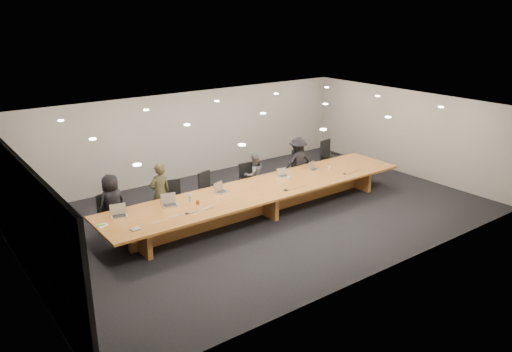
{
  "coord_description": "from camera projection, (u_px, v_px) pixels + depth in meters",
  "views": [
    {
      "loc": [
        -7.63,
        -9.97,
        5.32
      ],
      "look_at": [
        0.0,
        0.3,
        1.0
      ],
      "focal_mm": 35.0,
      "sensor_mm": 36.0,
      "label": 1
    }
  ],
  "objects": [
    {
      "name": "mic_right",
      "position": [
        345.0,
        173.0,
        14.46
      ],
      "size": [
        0.11,
        0.11,
        0.03
      ],
      "primitive_type": "cone",
      "rotation": [
        0.0,
        0.0,
        -0.03
      ],
      "color": "black",
      "rests_on": "conference_table"
    },
    {
      "name": "chair_mid_left",
      "position": [
        210.0,
        190.0,
        13.85
      ],
      "size": [
        0.65,
        0.65,
        1.04
      ],
      "primitive_type": null,
      "rotation": [
        0.0,
        0.0,
        0.27
      ],
      "color": "black",
      "rests_on": "ground"
    },
    {
      "name": "chair_left",
      "position": [
        175.0,
        199.0,
        13.2
      ],
      "size": [
        0.64,
        0.64,
        1.02
      ],
      "primitive_type": null,
      "rotation": [
        0.0,
        0.0,
        -0.27
      ],
      "color": "black",
      "rests_on": "ground"
    },
    {
      "name": "laptop_b",
      "position": [
        170.0,
        200.0,
        12.1
      ],
      "size": [
        0.42,
        0.34,
        0.29
      ],
      "primitive_type": null,
      "rotation": [
        0.0,
        0.0,
        -0.21
      ],
      "color": "tan",
      "rests_on": "conference_table"
    },
    {
      "name": "back_wall",
      "position": [
        188.0,
        135.0,
        16.19
      ],
      "size": [
        12.0,
        0.02,
        2.8
      ],
      "primitive_type": "cube",
      "color": "#B6B1A6",
      "rests_on": "ground"
    },
    {
      "name": "laptop_c",
      "position": [
        222.0,
        187.0,
        12.99
      ],
      "size": [
        0.39,
        0.34,
        0.26
      ],
      "primitive_type": null,
      "rotation": [
        0.0,
        0.0,
        0.32
      ],
      "color": "tan",
      "rests_on": "conference_table"
    },
    {
      "name": "chair_far_left",
      "position": [
        111.0,
        214.0,
        12.27
      ],
      "size": [
        0.65,
        0.65,
        1.02
      ],
      "primitive_type": null,
      "rotation": [
        0.0,
        0.0,
        0.3
      ],
      "color": "black",
      "rests_on": "ground"
    },
    {
      "name": "lime_gadget",
      "position": [
        101.0,
        225.0,
        11.01
      ],
      "size": [
        0.17,
        0.1,
        0.03
      ],
      "primitive_type": "cube",
      "rotation": [
        0.0,
        0.0,
        0.01
      ],
      "color": "#52AD2E",
      "rests_on": "notepad"
    },
    {
      "name": "notepad",
      "position": [
        102.0,
        225.0,
        11.02
      ],
      "size": [
        0.26,
        0.23,
        0.01
      ],
      "primitive_type": "cube",
      "rotation": [
        0.0,
        0.0,
        0.26
      ],
      "color": "white",
      "rests_on": "conference_table"
    },
    {
      "name": "paper_cup_near",
      "position": [
        289.0,
        178.0,
        13.98
      ],
      "size": [
        0.08,
        0.08,
        0.09
      ],
      "primitive_type": "cone",
      "rotation": [
        0.0,
        0.0,
        0.16
      ],
      "color": "silver",
      "rests_on": "conference_table"
    },
    {
      "name": "mic_left",
      "position": [
        187.0,
        213.0,
        11.67
      ],
      "size": [
        0.14,
        0.14,
        0.03
      ],
      "primitive_type": "cone",
      "rotation": [
        0.0,
        0.0,
        -0.26
      ],
      "color": "black",
      "rests_on": "conference_table"
    },
    {
      "name": "left_wall_panel",
      "position": [
        23.0,
        220.0,
        9.8
      ],
      "size": [
        0.08,
        7.84,
        2.74
      ],
      "primitive_type": "cube",
      "color": "black",
      "rests_on": "ground"
    },
    {
      "name": "chair_far_right",
      "position": [
        331.0,
        158.0,
        16.55
      ],
      "size": [
        0.71,
        0.71,
        1.2
      ],
      "primitive_type": null,
      "rotation": [
        0.0,
        0.0,
        0.19
      ],
      "color": "black",
      "rests_on": "ground"
    },
    {
      "name": "av_box",
      "position": [
        135.0,
        229.0,
        10.83
      ],
      "size": [
        0.23,
        0.18,
        0.03
      ],
      "primitive_type": "cube",
      "rotation": [
        0.0,
        0.0,
        0.15
      ],
      "color": "#A5A5A9",
      "rests_on": "conference_table"
    },
    {
      "name": "water_bottle",
      "position": [
        190.0,
        198.0,
        12.37
      ],
      "size": [
        0.07,
        0.07,
        0.21
      ],
      "primitive_type": "cylinder",
      "rotation": [
        0.0,
        0.0,
        -0.0
      ],
      "color": "silver",
      "rests_on": "conference_table"
    },
    {
      "name": "laptop_a",
      "position": [
        119.0,
        211.0,
        11.45
      ],
      "size": [
        0.41,
        0.33,
        0.28
      ],
      "primitive_type": null,
      "rotation": [
        0.0,
        0.0,
        -0.22
      ],
      "color": "#C1B493",
      "rests_on": "conference_table"
    },
    {
      "name": "mic_center",
      "position": [
        286.0,
        190.0,
        13.15
      ],
      "size": [
        0.15,
        0.15,
        0.03
      ],
      "primitive_type": "cone",
      "rotation": [
        0.0,
        0.0,
        0.07
      ],
      "color": "black",
      "rests_on": "conference_table"
    },
    {
      "name": "laptop_e",
      "position": [
        315.0,
        166.0,
        14.81
      ],
      "size": [
        0.36,
        0.3,
        0.24
      ],
      "primitive_type": null,
      "rotation": [
        0.0,
        0.0,
        0.32
      ],
      "color": "tan",
      "rests_on": "conference_table"
    },
    {
      "name": "chair_mid_right",
      "position": [
        249.0,
        181.0,
        14.57
      ],
      "size": [
        0.57,
        0.57,
        1.05
      ],
      "primitive_type": null,
      "rotation": [
        0.0,
        0.0,
        -0.08
      ],
      "color": "black",
      "rests_on": "ground"
    },
    {
      "name": "person_a",
      "position": [
        112.0,
        204.0,
        12.24
      ],
      "size": [
        0.83,
        0.64,
        1.51
      ],
      "primitive_type": "imported",
      "rotation": [
        0.0,
        0.0,
        3.38
      ],
      "color": "black",
      "rests_on": "ground"
    },
    {
      "name": "laptop_d",
      "position": [
        283.0,
        173.0,
        14.21
      ],
      "size": [
        0.33,
        0.27,
        0.23
      ],
      "primitive_type": null,
      "rotation": [
        0.0,
        0.0,
        -0.2
      ],
      "color": "#C3B595",
      "rests_on": "conference_table"
    },
    {
      "name": "chair_right",
      "position": [
        302.0,
        167.0,
        15.8
      ],
      "size": [
        0.6,
        0.6,
        1.09
      ],
      "primitive_type": null,
      "rotation": [
        0.0,
        0.0,
        -0.08
      ],
      "color": "black",
      "rests_on": "ground"
    },
    {
      "name": "person_d",
      "position": [
        298.0,
        162.0,
        15.51
      ],
      "size": [
        1.08,
        0.72,
        1.56
      ],
      "primitive_type": "imported",
      "rotation": [
        0.0,
        0.0,
        3.0
      ],
      "color": "black",
      "rests_on": "ground"
    },
    {
      "name": "amber_mug",
      "position": [
        198.0,
        202.0,
        12.22
      ],
      "size": [
        0.08,
        0.08,
        0.1
      ],
      "primitive_type": "cylinder",
      "rotation": [
        0.0,
        0.0,
        -0.03
      ],
      "color": "brown",
      "rests_on": "conference_table"
    },
    {
      "name": "person_b",
      "position": [
        160.0,
        193.0,
        12.83
      ],
      "size": [
        0.61,
        0.42,
        1.6
      ],
      "primitive_type": "imported",
      "rotation": [
        0.0,
        0.0,
        3.21
      ],
      "color": "#2F2F1A",
      "rests_on": "ground"
    },
    {
      "name": "conference_table",
      "position": [
        263.0,
        196.0,
        13.43
      ],
      "size": [
        9.0,
        1.8,
        0.75
      ],
      "color": "#965720",
      "rests_on": "ground"
    },
    {
      "name": "person_c",
      "position": [
        254.0,
        175.0,
        14.63
      ],
      "size": [
        0.71,
        0.59,
        1.33
      ],
      "primitive_type": "imported",
      "rotation": [
        0.0,
        0.0,
        2.99
      ],
      "color": "#504F52",
      "rests_on": "ground"
    },
    {
      "name": "ground",
      "position": [
        263.0,
        214.0,
        13.6
      ],
      "size": [
        12.0,
        12.0,
        0.0
      ],
      "primitive_type": "plane",
      "color": "black",
      "rests_on": "ground"
    },
    {
      "name": "paper_cup_far",
      "position": [
        329.0,
        168.0,
        14.85
      ],
      "size": [
        0.08,
        0.08,
        0.09
      ],
      "primitive_type": "cone",
      "rotation": [
        0.0,
        0.0,
        0.04
      ],
      "color": "silver",
      "rests_on": "conference_table"
    }
  ]
}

